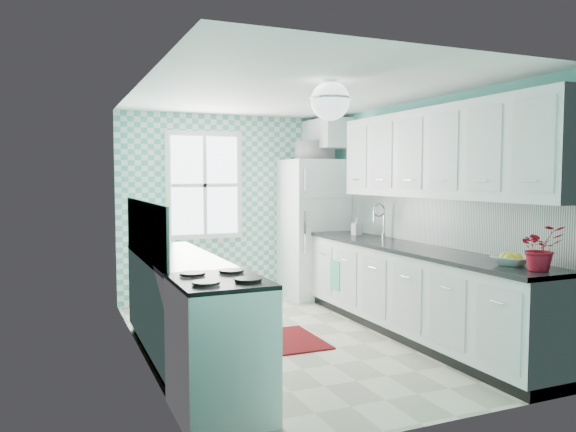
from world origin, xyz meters
name	(u,v)px	position (x,y,z in m)	size (l,w,h in m)	color
floor	(293,340)	(0.00, 0.00, -0.01)	(3.00, 4.40, 0.02)	beige
ceiling	(293,92)	(0.00, 0.00, 2.51)	(3.00, 4.40, 0.02)	white
wall_back	(229,207)	(0.00, 2.21, 1.25)	(3.00, 0.02, 2.50)	#65C6B7
wall_front	(430,240)	(0.00, -2.21, 1.25)	(3.00, 0.02, 2.50)	#65C6B7
wall_left	(141,222)	(-1.51, 0.00, 1.25)	(0.02, 4.40, 2.50)	#65C6B7
wall_right	(417,214)	(1.51, 0.00, 1.25)	(0.02, 4.40, 2.50)	#65C6B7
accent_wall	(229,207)	(0.00, 2.19, 1.25)	(3.00, 0.01, 2.50)	#57B1A3
window	(204,185)	(-0.35, 2.16, 1.55)	(1.04, 0.05, 1.44)	white
backsplash_right	(438,221)	(1.49, -0.40, 1.20)	(0.02, 3.60, 0.51)	white
backsplash_left	(145,229)	(-1.49, -0.07, 1.20)	(0.02, 2.15, 0.51)	white
upper_cabinets_right	(440,153)	(1.33, -0.60, 1.90)	(0.33, 3.20, 0.90)	white
upper_cabinet_fridge	(326,135)	(1.30, 1.83, 2.25)	(0.40, 0.74, 0.40)	white
ceiling_light	(330,101)	(0.00, -0.80, 2.32)	(0.34, 0.34, 0.35)	silver
base_cabinets_right	(414,294)	(1.20, -0.40, 0.45)	(0.60, 3.60, 0.90)	white
countertop_right	(414,249)	(1.19, -0.40, 0.92)	(0.63, 3.60, 0.04)	black
base_cabinets_left	(178,308)	(-1.20, -0.07, 0.45)	(0.60, 2.15, 0.90)	white
countertop_left	(179,258)	(-1.19, -0.07, 0.92)	(0.63, 2.15, 0.04)	black
fridge	(314,228)	(1.11, 1.79, 0.95)	(0.83, 0.82, 1.90)	white
stove	(220,345)	(-1.20, -1.47, 0.49)	(0.63, 0.78, 0.95)	silver
sink	(370,239)	(1.20, 0.50, 0.93)	(0.57, 0.47, 0.53)	silver
rug	(288,340)	(-0.07, -0.03, 0.01)	(0.63, 0.90, 0.01)	maroon
dish_towel	(335,275)	(0.89, 0.76, 0.48)	(0.02, 0.23, 0.35)	#64A8A9
fruit_bowl	(511,261)	(1.20, -1.71, 0.98)	(0.31, 0.31, 0.08)	white
potted_plant	(541,248)	(1.20, -2.01, 1.12)	(0.32, 0.28, 0.36)	#B3231D
soap_bottle	(357,226)	(1.25, 0.88, 1.05)	(0.10, 0.10, 0.22)	#99BBC6
microwave	(315,151)	(1.11, 1.80, 2.02)	(0.46, 0.31, 0.26)	white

